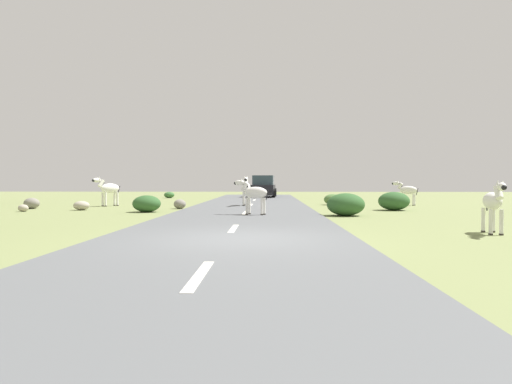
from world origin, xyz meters
The scene contains 18 objects.
ground_plane centered at (0.00, 0.00, 0.00)m, with size 90.00×90.00×0.00m, color olive.
road centered at (-0.37, 0.00, 0.03)m, with size 6.00×64.00×0.05m, color #56595B.
lane_markings centered at (-0.37, -1.00, 0.05)m, with size 0.16×56.00×0.01m.
zebra_0 centered at (-0.58, 13.32, 0.98)m, with size 0.44×1.66×1.57m.
zebra_1 centered at (8.25, 14.74, 0.82)m, with size 1.31×0.98×1.38m.
zebra_2 centered at (6.29, 1.34, 0.82)m, with size 0.54×1.45×1.38m.
zebra_3 centered at (-7.94, 13.38, 0.94)m, with size 1.20×1.44×1.58m.
zebra_4 centered at (0.02, 7.04, 0.88)m, with size 1.40×0.77×1.39m.
car_0 centered at (0.17, 25.90, 0.85)m, with size 2.20×4.43×1.74m.
bush_0 centered at (4.22, 15.01, 0.31)m, with size 1.02×0.92×0.61m, color #4C7038.
bush_1 centered at (-4.69, 8.99, 0.36)m, with size 1.21×1.09×0.73m, color #2D5628.
bush_2 centered at (6.34, 10.46, 0.42)m, with size 1.42×1.27×0.85m, color #2D5628.
bush_3 centered at (-7.25, 24.79, 0.24)m, with size 0.81×0.73×0.49m, color #386633.
bush_4 centered at (3.58, 7.20, 0.44)m, with size 1.46×1.31×0.88m, color #2D5628.
rock_0 centered at (-8.05, 10.18, 0.21)m, with size 0.73×0.57×0.42m, color #A89E8C.
rock_1 centered at (-3.71, 11.32, 0.23)m, with size 0.58×0.57×0.46m, color gray.
rock_2 centered at (-10.18, 9.12, 0.16)m, with size 0.44×0.35×0.32m, color #A89E8C.
rock_3 centered at (-10.87, 11.09, 0.26)m, with size 0.75×0.60×0.53m, color gray.
Camera 1 is at (0.58, -10.08, 1.35)m, focal length 31.23 mm.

